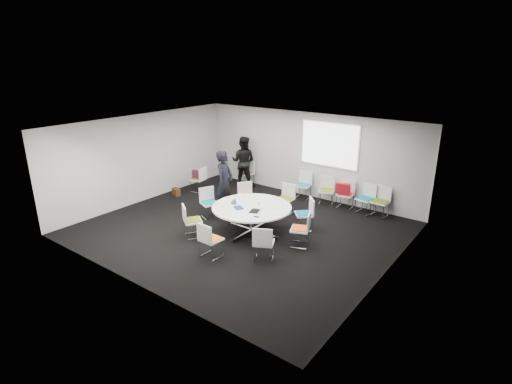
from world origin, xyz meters
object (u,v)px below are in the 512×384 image
Objects in this scene: chair_ring_b at (304,220)px; chair_ring_h at (264,249)px; chair_ring_d at (247,203)px; chair_ring_e at (210,208)px; chair_back_a at (303,190)px; chair_back_e at (380,207)px; brown_bag at (176,192)px; chair_ring_g at (211,246)px; chair_back_c at (345,200)px; conference_table at (252,214)px; chair_back_d at (365,204)px; maroon_bag at (198,174)px; person_main at (225,182)px; laptop at (236,202)px; person_back at (243,162)px; chair_ring_f at (193,227)px; chair_person_back at (246,178)px; chair_ring_c at (285,204)px; chair_spare_left at (199,184)px; cup at (259,202)px; chair_back_b at (326,196)px; chair_ring_a at (300,235)px.

chair_ring_b and chair_ring_h have the same top height.
chair_ring_d and chair_ring_e have the same top height.
chair_back_a is 2.61m from chair_back_e.
chair_ring_b is 4.90m from brown_bag.
chair_ring_g and chair_back_c have the same top height.
conference_table is at bearing -11.91° from brown_bag.
chair_back_d is at bearing 159.60° from chair_ring_d.
chair_back_d is at bearing 15.89° from maroon_bag.
person_main is at bearing 126.14° from chair_ring_g.
conference_table is 5.87× the size of brown_bag.
chair_ring_e is at bearing 57.95° from laptop.
chair_ring_d is 2.44× the size of brown_bag.
chair_back_d is at bearing 53.58° from chair_ring_h.
chair_ring_h is 0.48× the size of person_back.
chair_person_back is at bearing 144.43° from chair_ring_f.
brown_bag is (-3.33, 0.82, -0.62)m from laptop.
person_main reaches higher than chair_ring_c.
cup is (3.57, -1.32, 0.50)m from chair_spare_left.
chair_ring_e is 2.37m from brown_bag.
person_back is 1.70m from maroon_bag.
chair_ring_c is 3.03m from chair_ring_f.
chair_person_back is at bearing 121.43° from chair_ring_g.
chair_back_c is (0.64, 0.04, 0.00)m from chair_back_b.
chair_spare_left is 2.20× the size of maroon_bag.
chair_ring_h is 9.78× the size of cup.
chair_ring_b is at bearing 144.20° from chair_ring_c.
chair_ring_d is 2.20× the size of maroon_bag.
conference_table is 1.70m from chair_ring_c.
laptop is 3.41m from maroon_bag.
cup is (1.08, -0.85, 0.50)m from chair_ring_d.
chair_ring_e is at bearing 6.24° from chair_ring_d.
chair_ring_e is (-0.57, -1.03, 0.00)m from chair_ring_d.
chair_ring_c is 1.00× the size of chair_back_a.
conference_table is 1.71m from chair_ring_g.
chair_ring_c reaches higher than maroon_bag.
chair_back_b is 1.00× the size of chair_person_back.
chair_back_d and chair_back_e have the same top height.
chair_ring_f is at bearing 54.59° from chair_back_e.
chair_back_e and chair_spare_left have the same top height.
chair_ring_a reaches higher than maroon_bag.
chair_back_b is 1.00× the size of chair_spare_left.
person_back is at bearing -104.26° from chair_ring_d.
brown_bag is (-2.79, 1.98, -0.16)m from chair_ring_f.
chair_spare_left is at bearing 39.71° from chair_ring_b.
brown_bag is at bearing 32.22° from chair_back_d.
chair_back_b is (0.61, 3.11, -0.25)m from conference_table.
chair_back_a is at bearing 9.79° from chair_back_d.
cup reaches higher than conference_table.
chair_ring_b is 2.08m from chair_ring_h.
chair_person_back is (-3.82, 4.24, 0.00)m from chair_ring_h.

